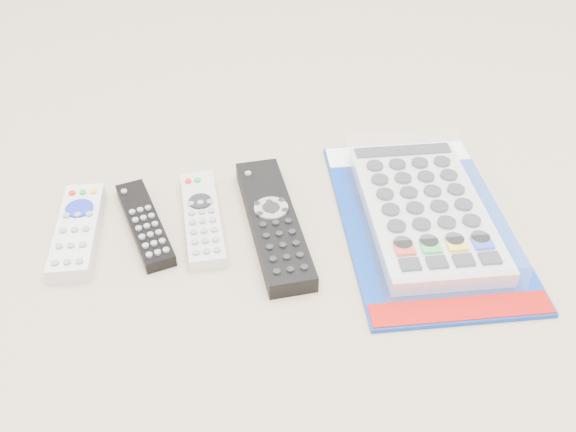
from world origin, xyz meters
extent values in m
plane|color=tan|center=(0.00, 0.00, 0.00)|extent=(5.00, 5.00, 0.00)
cube|color=silver|center=(-0.25, 0.01, 0.01)|extent=(0.07, 0.17, 0.02)
cylinder|color=#172AB3|center=(-0.24, 0.04, 0.02)|extent=(0.04, 0.04, 0.00)
cube|color=black|center=(-0.16, 0.01, 0.01)|extent=(0.07, 0.18, 0.02)
cube|color=silver|center=(-0.09, 0.00, 0.01)|extent=(0.05, 0.18, 0.02)
cylinder|color=black|center=(-0.09, 0.03, 0.02)|extent=(0.03, 0.03, 0.00)
cube|color=black|center=(0.00, -0.03, 0.01)|extent=(0.06, 0.25, 0.02)
cylinder|color=silver|center=(0.00, -0.01, 0.03)|extent=(0.05, 0.05, 0.00)
cube|color=navy|center=(0.20, -0.06, 0.00)|extent=(0.26, 0.38, 0.01)
cube|color=white|center=(0.22, 0.09, 0.01)|extent=(0.22, 0.07, 0.00)
cube|color=#9C0E0B|center=(0.18, -0.22, 0.01)|extent=(0.21, 0.06, 0.00)
cube|color=silver|center=(0.20, -0.05, 0.02)|extent=(0.18, 0.29, 0.02)
cube|color=white|center=(0.20, -0.05, 0.03)|extent=(0.20, 0.31, 0.04)
camera|label=1|loc=(-0.12, -0.65, 0.56)|focal=40.00mm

